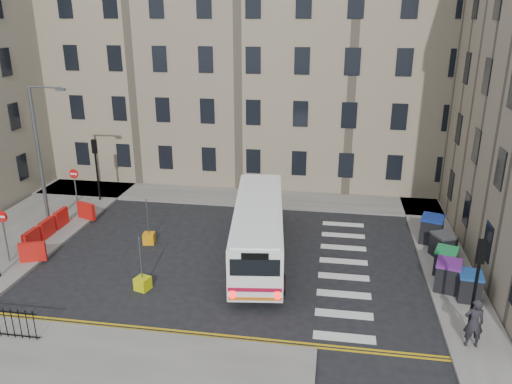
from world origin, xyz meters
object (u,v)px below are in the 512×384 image
(bus, at_px, (258,228))
(bollard_chevron, at_px, (143,283))
(wheelie_bin_b, at_px, (448,275))
(bollard_yellow, at_px, (149,238))
(wheelie_bin_e, at_px, (432,229))
(pedestrian, at_px, (474,323))
(streetlamp, at_px, (39,156))
(wheelie_bin_a, at_px, (469,286))
(wheelie_bin_d, at_px, (443,245))
(wheelie_bin_c, at_px, (446,261))

(bus, distance_m, bollard_chevron, 6.33)
(wheelie_bin_b, bearing_deg, bollard_yellow, -174.82)
(wheelie_bin_e, relative_size, pedestrian, 0.81)
(streetlamp, relative_size, bollard_yellow, 13.57)
(wheelie_bin_a, bearing_deg, wheelie_bin_d, 101.34)
(wheelie_bin_c, bearing_deg, bollard_chevron, -146.37)
(wheelie_bin_b, relative_size, bollard_chevron, 2.40)
(wheelie_bin_b, bearing_deg, streetlamp, -174.69)
(streetlamp, bearing_deg, bollard_yellow, -9.77)
(wheelie_bin_e, bearing_deg, bollard_yellow, -154.09)
(streetlamp, bearing_deg, wheelie_bin_e, 3.27)
(bus, relative_size, wheelie_bin_a, 8.58)
(pedestrian, bearing_deg, wheelie_bin_b, -90.61)
(wheelie_bin_e, xyz_separation_m, bollard_yellow, (-15.11, -2.36, -0.58))
(streetlamp, distance_m, bollard_chevron, 10.68)
(wheelie_bin_e, height_order, bollard_chevron, wheelie_bin_e)
(bollard_chevron, bearing_deg, wheelie_bin_e, 27.28)
(wheelie_bin_e, distance_m, pedestrian, 9.20)
(wheelie_bin_d, height_order, pedestrian, pedestrian)
(streetlamp, distance_m, pedestrian, 23.25)
(wheelie_bin_c, distance_m, pedestrian, 5.68)
(bus, distance_m, wheelie_bin_a, 10.05)
(wheelie_bin_e, bearing_deg, wheelie_bin_a, -66.79)
(streetlamp, distance_m, wheelie_bin_b, 22.14)
(bus, relative_size, wheelie_bin_c, 7.68)
(wheelie_bin_b, relative_size, pedestrian, 0.73)
(bollard_yellow, relative_size, bollard_chevron, 1.00)
(streetlamp, distance_m, bus, 13.07)
(wheelie_bin_b, relative_size, wheelie_bin_c, 1.05)
(wheelie_bin_e, height_order, pedestrian, pedestrian)
(streetlamp, relative_size, bus, 0.77)
(wheelie_bin_c, xyz_separation_m, bollard_yellow, (-15.18, 1.17, -0.47))
(streetlamp, xyz_separation_m, wheelie_bin_e, (21.65, 1.24, -3.46))
(wheelie_bin_a, relative_size, bollard_chevron, 2.05)
(streetlamp, relative_size, wheelie_bin_d, 5.81)
(streetlamp, bearing_deg, wheelie_bin_b, -10.07)
(streetlamp, height_order, pedestrian, streetlamp)
(pedestrian, bearing_deg, wheelie_bin_a, -102.92)
(bus, bearing_deg, wheelie_bin_b, -20.56)
(wheelie_bin_b, xyz_separation_m, pedestrian, (0.09, -4.13, 0.31))
(wheelie_bin_b, distance_m, bollard_yellow, 15.23)
(bus, height_order, bollard_yellow, bus)
(streetlamp, height_order, bus, streetlamp)
(pedestrian, xyz_separation_m, bollard_chevron, (-13.61, 2.15, -0.83))
(wheelie_bin_a, height_order, pedestrian, pedestrian)
(bus, bearing_deg, pedestrian, -42.09)
(streetlamp, height_order, wheelie_bin_c, streetlamp)
(wheelie_bin_d, distance_m, wheelie_bin_e, 1.78)
(pedestrian, bearing_deg, wheelie_bin_c, -92.98)
(wheelie_bin_d, xyz_separation_m, bollard_yellow, (-15.38, -0.61, -0.47))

